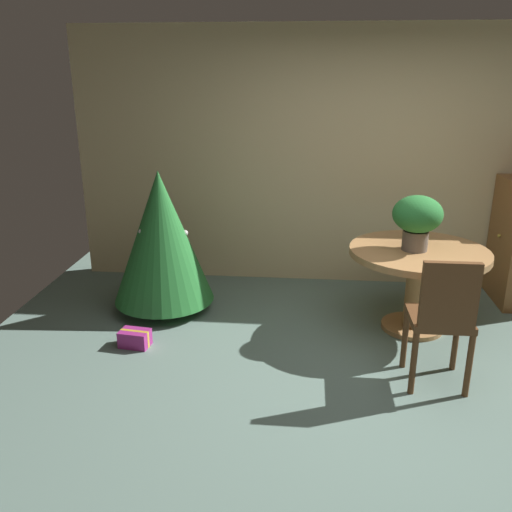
{
  "coord_description": "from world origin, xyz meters",
  "views": [
    {
      "loc": [
        -0.59,
        -3.41,
        2.15
      ],
      "look_at": [
        -0.97,
        0.49,
        0.81
      ],
      "focal_mm": 38.04,
      "sensor_mm": 36.0,
      "label": 1
    }
  ],
  "objects_px": {
    "round_dining_table": "(418,267)",
    "wooden_chair_near": "(443,315)",
    "flower_vase": "(417,217)",
    "gift_box_purple": "(135,338)",
    "holiday_tree": "(161,237)"
  },
  "relations": [
    {
      "from": "gift_box_purple",
      "to": "flower_vase",
      "type": "bearing_deg",
      "value": 13.05
    },
    {
      "from": "flower_vase",
      "to": "gift_box_purple",
      "type": "relative_size",
      "value": 1.78
    },
    {
      "from": "holiday_tree",
      "to": "gift_box_purple",
      "type": "relative_size",
      "value": 5.12
    },
    {
      "from": "flower_vase",
      "to": "gift_box_purple",
      "type": "distance_m",
      "value": 2.53
    },
    {
      "from": "round_dining_table",
      "to": "gift_box_purple",
      "type": "distance_m",
      "value": 2.45
    },
    {
      "from": "holiday_tree",
      "to": "round_dining_table",
      "type": "bearing_deg",
      "value": -5.26
    },
    {
      "from": "round_dining_table",
      "to": "wooden_chair_near",
      "type": "height_order",
      "value": "wooden_chair_near"
    },
    {
      "from": "flower_vase",
      "to": "gift_box_purple",
      "type": "xyz_separation_m",
      "value": [
        -2.28,
        -0.53,
        -0.95
      ]
    },
    {
      "from": "holiday_tree",
      "to": "gift_box_purple",
      "type": "distance_m",
      "value": 1.0
    },
    {
      "from": "flower_vase",
      "to": "wooden_chair_near",
      "type": "bearing_deg",
      "value": -86.98
    },
    {
      "from": "holiday_tree",
      "to": "gift_box_purple",
      "type": "xyz_separation_m",
      "value": [
        -0.06,
        -0.76,
        -0.64
      ]
    },
    {
      "from": "holiday_tree",
      "to": "flower_vase",
      "type": "bearing_deg",
      "value": -5.93
    },
    {
      "from": "round_dining_table",
      "to": "wooden_chair_near",
      "type": "xyz_separation_m",
      "value": [
        -0.0,
        -0.93,
        -0.02
      ]
    },
    {
      "from": "wooden_chair_near",
      "to": "round_dining_table",
      "type": "bearing_deg",
      "value": 90.0
    },
    {
      "from": "round_dining_table",
      "to": "wooden_chair_near",
      "type": "bearing_deg",
      "value": -90.0
    }
  ]
}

